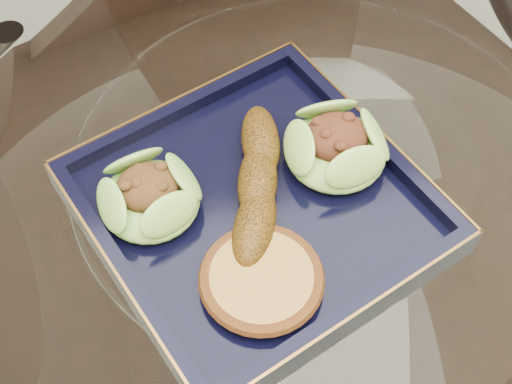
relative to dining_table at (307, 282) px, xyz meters
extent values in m
cylinder|color=white|center=(0.00, 0.00, 0.16)|extent=(1.10, 1.10, 0.01)
torus|color=black|center=(0.00, 0.00, 0.16)|extent=(1.13, 1.13, 0.02)
cylinder|color=black|center=(0.28, 0.28, -0.22)|extent=(0.04, 0.04, 0.75)
cylinder|color=black|center=(-0.28, 0.28, -0.22)|extent=(0.04, 0.04, 0.75)
cube|color=black|center=(0.06, 0.23, -0.15)|extent=(0.50, 0.50, 0.04)
cylinder|color=black|center=(0.27, 0.12, -0.38)|extent=(0.03, 0.03, 0.43)
cylinder|color=black|center=(-0.16, 0.34, -0.38)|extent=(0.03, 0.03, 0.43)
cylinder|color=black|center=(0.17, 0.44, -0.38)|extent=(0.03, 0.03, 0.43)
cube|color=black|center=(-0.06, -0.01, 0.17)|extent=(0.36, 0.36, 0.02)
ellipsoid|color=#5B962B|center=(-0.15, 0.00, 0.20)|extent=(0.09, 0.09, 0.03)
ellipsoid|color=#518C28|center=(0.02, 0.03, 0.20)|extent=(0.11, 0.11, 0.03)
ellipsoid|color=#613C0A|center=(-0.06, 0.00, 0.20)|extent=(0.07, 0.17, 0.03)
cylinder|color=#A97A38|center=(-0.07, -0.09, 0.19)|extent=(0.10, 0.10, 0.02)
camera|label=1|loc=(-0.12, -0.35, 0.70)|focal=50.00mm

